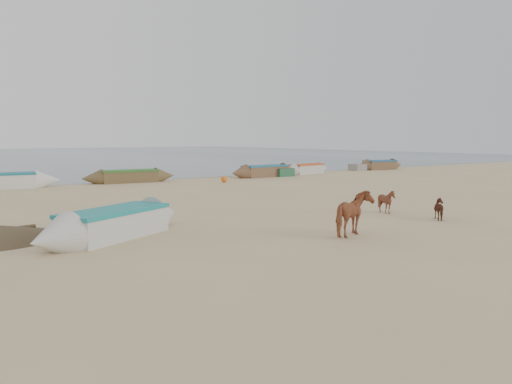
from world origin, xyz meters
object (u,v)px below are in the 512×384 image
cow_adult (354,214)px  near_canoe (115,223)px  calf_right (442,209)px  calf_front (386,201)px

cow_adult → near_canoe: size_ratio=0.27×
near_canoe → cow_adult: bearing=-61.2°
cow_adult → calf_right: (4.98, 0.29, -0.30)m
cow_adult → near_canoe: cow_adult is taller
calf_right → near_canoe: 11.72m
calf_front → calf_right: calf_front is taller
calf_front → near_canoe: (-10.66, 1.52, -0.05)m
cow_adult → near_canoe: (-6.12, 4.04, -0.25)m
cow_adult → calf_right: size_ratio=2.08×
calf_front → calf_right: bearing=-20.2°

